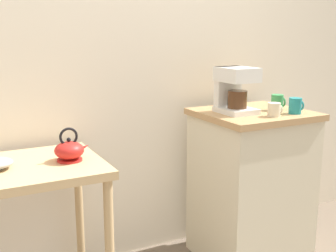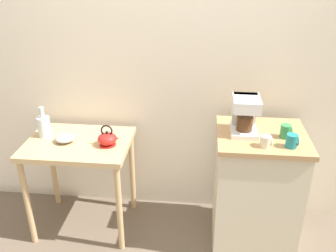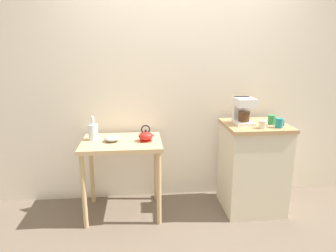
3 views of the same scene
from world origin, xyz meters
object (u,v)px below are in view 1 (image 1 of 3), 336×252
Objects in this scene: coffee_maker at (234,88)px; mug_tall_green at (278,102)px; mug_small_cream at (274,110)px; mug_dark_teal at (296,106)px; teakettle at (70,150)px.

coffee_maker reaches higher than mug_tall_green.
mug_dark_teal is (0.16, 0.01, 0.01)m from mug_small_cream.
teakettle is 2.24× the size of mug_small_cream.
mug_dark_teal is at bearing -33.82° from coffee_maker.
mug_tall_green reaches higher than mug_small_cream.
mug_small_cream is at bearing -136.03° from mug_tall_green.
mug_tall_green is 0.13m from mug_dark_teal.
teakettle is 0.66× the size of coffee_maker.
teakettle is 1.00m from coffee_maker.
mug_dark_teal is (0.01, -0.13, -0.00)m from mug_tall_green.
teakettle is at bearing 172.30° from mug_dark_teal.
teakettle is 1.27m from mug_dark_teal.
mug_small_cream is (0.12, -0.20, -0.10)m from coffee_maker.
teakettle is 1.85× the size of mug_tall_green.
mug_dark_teal is at bearing -7.70° from teakettle.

